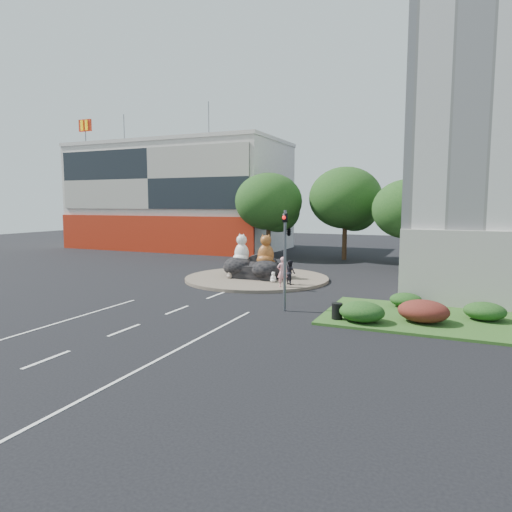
{
  "coord_description": "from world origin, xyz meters",
  "views": [
    {
      "loc": [
        12.63,
        -18.94,
        5.32
      ],
      "look_at": [
        1.05,
        7.46,
        2.0
      ],
      "focal_mm": 32.0,
      "sensor_mm": 36.0,
      "label": 1
    }
  ],
  "objects_px": {
    "kitten_white": "(273,277)",
    "parked_car": "(196,247)",
    "cat_white": "(242,248)",
    "pedestrian_dark": "(290,272)",
    "pedestrian_pink": "(282,272)",
    "litter_bin": "(337,311)",
    "kitten_calico": "(230,272)",
    "cat_tabby": "(266,249)"
  },
  "relations": [
    {
      "from": "kitten_white",
      "to": "parked_car",
      "type": "bearing_deg",
      "value": 109.71
    },
    {
      "from": "cat_white",
      "to": "pedestrian_dark",
      "type": "relative_size",
      "value": 1.39
    },
    {
      "from": "pedestrian_pink",
      "to": "cat_white",
      "type": "bearing_deg",
      "value": -72.33
    },
    {
      "from": "kitten_white",
      "to": "cat_white",
      "type": "bearing_deg",
      "value": 129.19
    },
    {
      "from": "pedestrian_pink",
      "to": "litter_bin",
      "type": "relative_size",
      "value": 2.57
    },
    {
      "from": "kitten_calico",
      "to": "pedestrian_dark",
      "type": "distance_m",
      "value": 4.65
    },
    {
      "from": "kitten_calico",
      "to": "litter_bin",
      "type": "bearing_deg",
      "value": -12.5
    },
    {
      "from": "cat_white",
      "to": "pedestrian_dark",
      "type": "bearing_deg",
      "value": 3.6
    },
    {
      "from": "cat_tabby",
      "to": "parked_car",
      "type": "relative_size",
      "value": 0.47
    },
    {
      "from": "kitten_calico",
      "to": "kitten_white",
      "type": "relative_size",
      "value": 1.15
    },
    {
      "from": "kitten_calico",
      "to": "litter_bin",
      "type": "height_order",
      "value": "kitten_calico"
    },
    {
      "from": "kitten_calico",
      "to": "parked_car",
      "type": "xyz_separation_m",
      "value": [
        -11.16,
        13.98,
        0.15
      ]
    },
    {
      "from": "pedestrian_pink",
      "to": "cat_tabby",
      "type": "bearing_deg",
      "value": -89.49
    },
    {
      "from": "parked_car",
      "to": "litter_bin",
      "type": "height_order",
      "value": "parked_car"
    },
    {
      "from": "cat_white",
      "to": "kitten_calico",
      "type": "height_order",
      "value": "cat_white"
    },
    {
      "from": "kitten_calico",
      "to": "pedestrian_dark",
      "type": "height_order",
      "value": "pedestrian_dark"
    },
    {
      "from": "kitten_calico",
      "to": "parked_car",
      "type": "distance_m",
      "value": 17.89
    },
    {
      "from": "kitten_white",
      "to": "litter_bin",
      "type": "height_order",
      "value": "kitten_white"
    },
    {
      "from": "cat_tabby",
      "to": "pedestrian_dark",
      "type": "height_order",
      "value": "cat_tabby"
    },
    {
      "from": "kitten_white",
      "to": "pedestrian_dark",
      "type": "bearing_deg",
      "value": -39.62
    },
    {
      "from": "pedestrian_dark",
      "to": "parked_car",
      "type": "distance_m",
      "value": 21.48
    },
    {
      "from": "cat_white",
      "to": "litter_bin",
      "type": "height_order",
      "value": "cat_white"
    },
    {
      "from": "cat_white",
      "to": "litter_bin",
      "type": "relative_size",
      "value": 2.96
    },
    {
      "from": "kitten_calico",
      "to": "litter_bin",
      "type": "relative_size",
      "value": 1.12
    },
    {
      "from": "pedestrian_dark",
      "to": "cat_white",
      "type": "bearing_deg",
      "value": 16.53
    },
    {
      "from": "kitten_white",
      "to": "parked_car",
      "type": "relative_size",
      "value": 0.15
    },
    {
      "from": "cat_white",
      "to": "parked_car",
      "type": "xyz_separation_m",
      "value": [
        -11.53,
        12.9,
        -1.42
      ]
    },
    {
      "from": "cat_tabby",
      "to": "kitten_white",
      "type": "relative_size",
      "value": 3.06
    },
    {
      "from": "parked_car",
      "to": "litter_bin",
      "type": "relative_size",
      "value": 6.32
    },
    {
      "from": "pedestrian_pink",
      "to": "parked_car",
      "type": "xyz_separation_m",
      "value": [
        -15.61,
        15.63,
        -0.38
      ]
    },
    {
      "from": "cat_white",
      "to": "kitten_white",
      "type": "height_order",
      "value": "cat_white"
    },
    {
      "from": "kitten_white",
      "to": "litter_bin",
      "type": "relative_size",
      "value": 0.97
    },
    {
      "from": "cat_white",
      "to": "cat_tabby",
      "type": "distance_m",
      "value": 1.82
    },
    {
      "from": "pedestrian_dark",
      "to": "parked_car",
      "type": "xyz_separation_m",
      "value": [
        -15.75,
        14.6,
        -0.22
      ]
    },
    {
      "from": "cat_tabby",
      "to": "kitten_calico",
      "type": "bearing_deg",
      "value": -170.69
    },
    {
      "from": "cat_tabby",
      "to": "kitten_calico",
      "type": "height_order",
      "value": "cat_tabby"
    },
    {
      "from": "pedestrian_pink",
      "to": "litter_bin",
      "type": "distance_m",
      "value": 7.89
    },
    {
      "from": "cat_white",
      "to": "pedestrian_dark",
      "type": "height_order",
      "value": "cat_white"
    },
    {
      "from": "cat_white",
      "to": "litter_bin",
      "type": "distance_m",
      "value": 12.73
    },
    {
      "from": "cat_tabby",
      "to": "pedestrian_pink",
      "type": "height_order",
      "value": "cat_tabby"
    },
    {
      "from": "cat_white",
      "to": "litter_bin",
      "type": "bearing_deg",
      "value": -19.05
    },
    {
      "from": "cat_tabby",
      "to": "pedestrian_pink",
      "type": "xyz_separation_m",
      "value": [
        2.26,
        -2.78,
        -1.05
      ]
    }
  ]
}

